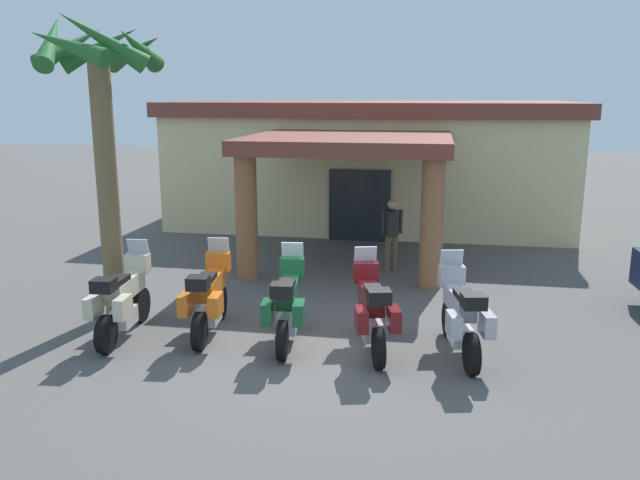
% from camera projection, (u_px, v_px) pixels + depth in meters
% --- Properties ---
extents(ground_plane, '(80.00, 80.00, 0.00)m').
position_uv_depth(ground_plane, '(309.00, 347.00, 11.08)').
color(ground_plane, '#514F4C').
extents(motel_building, '(12.95, 11.92, 4.00)m').
position_uv_depth(motel_building, '(371.00, 161.00, 21.73)').
color(motel_building, beige).
rests_on(motel_building, ground_plane).
extents(motorcycle_cream, '(0.72, 2.21, 1.61)m').
position_uv_depth(motorcycle_cream, '(122.00, 299.00, 11.38)').
color(motorcycle_cream, black).
rests_on(motorcycle_cream, ground_plane).
extents(motorcycle_orange, '(0.74, 2.21, 1.61)m').
position_uv_depth(motorcycle_orange, '(209.00, 297.00, 11.52)').
color(motorcycle_orange, black).
rests_on(motorcycle_orange, ground_plane).
extents(motorcycle_green, '(0.74, 2.21, 1.61)m').
position_uv_depth(motorcycle_green, '(287.00, 304.00, 11.12)').
color(motorcycle_green, black).
rests_on(motorcycle_green, ground_plane).
extents(motorcycle_maroon, '(0.95, 2.18, 1.61)m').
position_uv_depth(motorcycle_maroon, '(372.00, 310.00, 10.80)').
color(motorcycle_maroon, black).
rests_on(motorcycle_maroon, ground_plane).
extents(motorcycle_silver, '(0.88, 2.20, 1.61)m').
position_uv_depth(motorcycle_silver, '(461.00, 315.00, 10.57)').
color(motorcycle_silver, black).
rests_on(motorcycle_silver, ground_plane).
extents(pedestrian, '(0.50, 0.32, 1.76)m').
position_uv_depth(pedestrian, '(392.00, 229.00, 15.64)').
color(pedestrian, brown).
rests_on(pedestrian, ground_plane).
extents(palm_tree_roadside, '(2.40, 2.47, 5.79)m').
position_uv_depth(palm_tree_roadside, '(100.00, 99.00, 11.80)').
color(palm_tree_roadside, brown).
rests_on(palm_tree_roadside, ground_plane).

